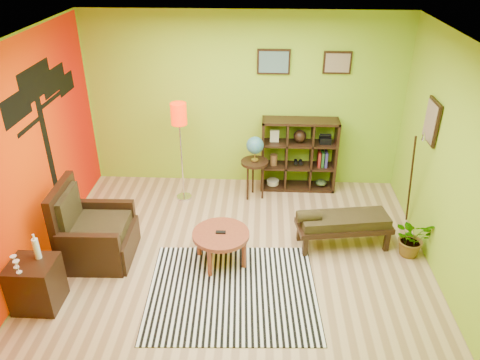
# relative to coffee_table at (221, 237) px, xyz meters

# --- Properties ---
(ground) EXTENTS (5.00, 5.00, 0.00)m
(ground) POSITION_rel_coffee_table_xyz_m (0.19, -0.02, -0.38)
(ground) COLOR tan
(ground) RESTS_ON ground
(room_shell) EXTENTS (5.04, 4.54, 2.82)m
(room_shell) POSITION_rel_coffee_table_xyz_m (0.09, -0.00, 1.42)
(room_shell) COLOR #8FBC23
(room_shell) RESTS_ON ground
(zebra_rug) EXTENTS (2.08, 1.80, 0.01)m
(zebra_rug) POSITION_rel_coffee_table_xyz_m (0.18, -0.57, -0.38)
(zebra_rug) COLOR white
(zebra_rug) RESTS_ON ground
(coffee_table) EXTENTS (0.72, 0.72, 0.46)m
(coffee_table) POSITION_rel_coffee_table_xyz_m (0.00, 0.00, 0.00)
(coffee_table) COLOR brown
(coffee_table) RESTS_ON ground
(armchair) EXTENTS (0.90, 0.90, 1.06)m
(armchair) POSITION_rel_coffee_table_xyz_m (-1.66, 0.02, -0.06)
(armchair) COLOR black
(armchair) RESTS_ON ground
(side_cabinet) EXTENTS (0.50, 0.46, 0.91)m
(side_cabinet) POSITION_rel_coffee_table_xyz_m (-2.01, -0.89, -0.08)
(side_cabinet) COLOR black
(side_cabinet) RESTS_ON ground
(floor_lamp) EXTENTS (0.24, 0.24, 1.59)m
(floor_lamp) POSITION_rel_coffee_table_xyz_m (-0.74, 1.58, 0.90)
(floor_lamp) COLOR silver
(floor_lamp) RESTS_ON ground
(globe_table) EXTENTS (0.43, 0.43, 1.04)m
(globe_table) POSITION_rel_coffee_table_xyz_m (0.39, 1.67, 0.41)
(globe_table) COLOR black
(globe_table) RESTS_ON ground
(cube_shelf) EXTENTS (1.20, 0.35, 1.20)m
(cube_shelf) POSITION_rel_coffee_table_xyz_m (1.10, 2.01, 0.22)
(cube_shelf) COLOR black
(cube_shelf) RESTS_ON ground
(bench) EXTENTS (1.31, 0.64, 0.58)m
(bench) POSITION_rel_coffee_table_xyz_m (1.58, 0.43, -0.01)
(bench) COLOR black
(bench) RESTS_ON ground
(potted_plant) EXTENTS (0.61, 0.65, 0.42)m
(potted_plant) POSITION_rel_coffee_table_xyz_m (2.49, 0.28, -0.17)
(potted_plant) COLOR #26661E
(potted_plant) RESTS_ON ground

